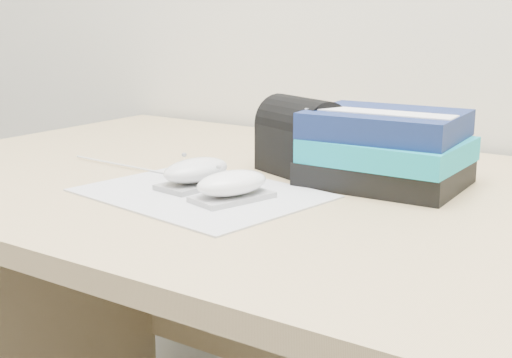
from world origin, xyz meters
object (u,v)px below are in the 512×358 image
Objects in this scene: book_stack at (386,149)px; pouch at (301,137)px; mouse_front at (232,186)px; mouse_rear at (196,173)px; desk at (383,339)px.

pouch reaches higher than book_stack.
book_stack is at bearing 57.87° from mouse_front.
mouse_rear is at bearing -140.89° from book_stack.
mouse_rear is 0.19m from pouch.
mouse_rear is at bearing -113.64° from pouch.
book_stack is at bearing 128.96° from desk.
pouch is at bearing 93.53° from mouse_front.
mouse_front is at bearing -128.85° from desk.
pouch reaches higher than desk.
desk is at bearing -6.08° from pouch.
mouse_front is (-0.15, -0.18, 0.26)m from desk.
mouse_rear is 0.52× the size of book_stack.
book_stack is (-0.02, 0.02, 0.29)m from desk.
book_stack reaches higher than mouse_rear.
desk is 0.38m from mouse_rear.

